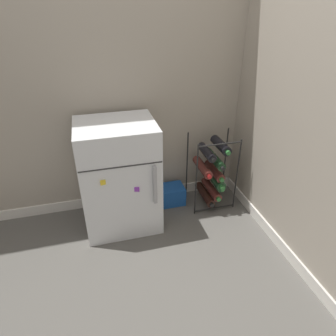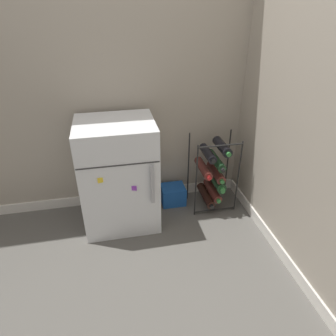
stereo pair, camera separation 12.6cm
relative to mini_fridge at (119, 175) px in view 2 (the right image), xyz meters
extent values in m
plane|color=#56544F|center=(0.17, -0.30, -0.43)|extent=(14.00, 14.00, 0.00)
cube|color=#9E9384|center=(0.17, 0.31, 0.82)|extent=(6.82, 0.06, 2.50)
cube|color=silver|center=(0.17, 0.27, -0.39)|extent=(6.82, 0.01, 0.09)
cube|color=silver|center=(0.00, 0.00, 0.00)|extent=(0.57, 0.48, 0.86)
cube|color=#2D2D2D|center=(0.00, -0.24, 0.21)|extent=(0.56, 0.00, 0.01)
cube|color=#9E9EA3|center=(0.22, -0.26, 0.04)|extent=(0.02, 0.02, 0.30)
cube|color=yellow|center=(-0.13, -0.24, 0.12)|extent=(0.04, 0.01, 0.04)
cube|color=purple|center=(0.09, -0.24, 0.02)|extent=(0.04, 0.02, 0.04)
cylinder|color=black|center=(0.60, -0.07, -0.10)|extent=(0.01, 0.01, 0.65)
cylinder|color=black|center=(0.97, -0.07, -0.10)|extent=(0.01, 0.01, 0.65)
cylinder|color=black|center=(0.60, 0.17, -0.10)|extent=(0.01, 0.01, 0.65)
cylinder|color=black|center=(0.97, 0.17, -0.10)|extent=(0.01, 0.01, 0.65)
cylinder|color=black|center=(0.79, -0.07, -0.41)|extent=(0.36, 0.01, 0.01)
cylinder|color=black|center=(0.79, -0.07, 0.20)|extent=(0.36, 0.01, 0.01)
cylinder|color=black|center=(0.74, 0.05, -0.33)|extent=(0.07, 0.31, 0.07)
cylinder|color=black|center=(0.74, -0.11, -0.33)|extent=(0.04, 0.02, 0.04)
cylinder|color=#56231E|center=(0.80, 0.05, -0.29)|extent=(0.07, 0.30, 0.07)
cylinder|color=#2D7033|center=(0.80, -0.11, -0.29)|extent=(0.03, 0.02, 0.03)
cylinder|color=#19381E|center=(0.83, 0.05, -0.21)|extent=(0.07, 0.27, 0.07)
cylinder|color=#2D7033|center=(0.83, -0.09, -0.21)|extent=(0.03, 0.02, 0.03)
cylinder|color=#19381E|center=(0.82, 0.05, -0.18)|extent=(0.08, 0.30, 0.08)
cylinder|color=#2D7033|center=(0.82, -0.11, -0.18)|extent=(0.04, 0.02, 0.04)
cylinder|color=#56231E|center=(0.81, 0.05, -0.11)|extent=(0.08, 0.28, 0.08)
cylinder|color=#2D7033|center=(0.81, -0.10, -0.11)|extent=(0.04, 0.02, 0.04)
cylinder|color=#56231E|center=(0.70, 0.05, -0.05)|extent=(0.07, 0.29, 0.07)
cylinder|color=red|center=(0.70, -0.11, -0.05)|extent=(0.03, 0.02, 0.03)
cylinder|color=#19381E|center=(0.81, 0.05, 0.01)|extent=(0.07, 0.31, 0.07)
cylinder|color=black|center=(0.81, -0.11, 0.01)|extent=(0.03, 0.02, 0.03)
cylinder|color=black|center=(0.73, 0.05, 0.08)|extent=(0.07, 0.25, 0.07)
cylinder|color=black|center=(0.73, -0.08, 0.08)|extent=(0.03, 0.02, 0.03)
cylinder|color=black|center=(0.85, 0.05, 0.13)|extent=(0.08, 0.26, 0.08)
cylinder|color=#2D7033|center=(0.85, -0.09, 0.13)|extent=(0.04, 0.02, 0.04)
cube|color=#194C9E|center=(0.46, 0.15, -0.35)|extent=(0.21, 0.18, 0.16)
camera|label=1|loc=(-0.15, -1.98, 1.19)|focal=32.00mm
camera|label=2|loc=(-0.03, -2.01, 1.19)|focal=32.00mm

